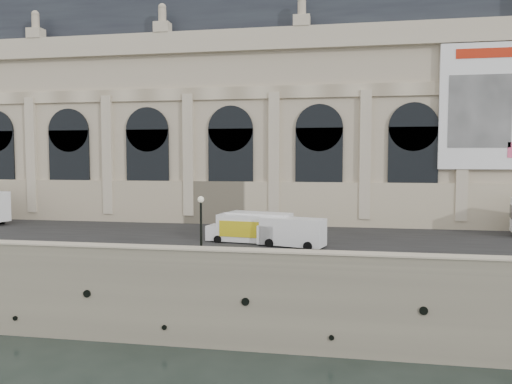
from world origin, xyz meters
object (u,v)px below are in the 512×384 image
box_truck (244,229)px  lamp_right (201,228)px  van_c (255,227)px  van_b (289,232)px

box_truck → lamp_right: size_ratio=1.38×
van_c → lamp_right: size_ratio=1.34×
van_b → box_truck: bearing=162.2°
van_b → van_c: (-3.32, 2.11, 0.09)m
van_c → lamp_right: bearing=-108.2°
lamp_right → van_c: bearing=71.8°
van_b → van_c: bearing=147.5°
van_c → box_truck: bearing=-141.6°
van_c → box_truck: 1.21m
box_truck → van_c: bearing=38.4°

